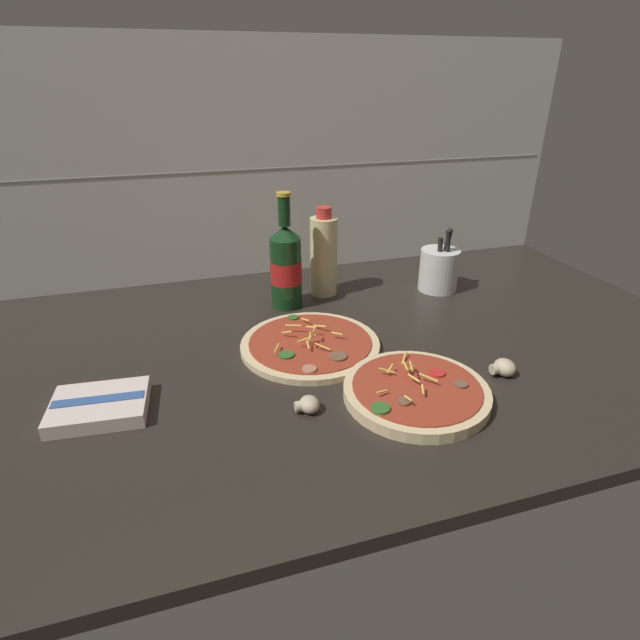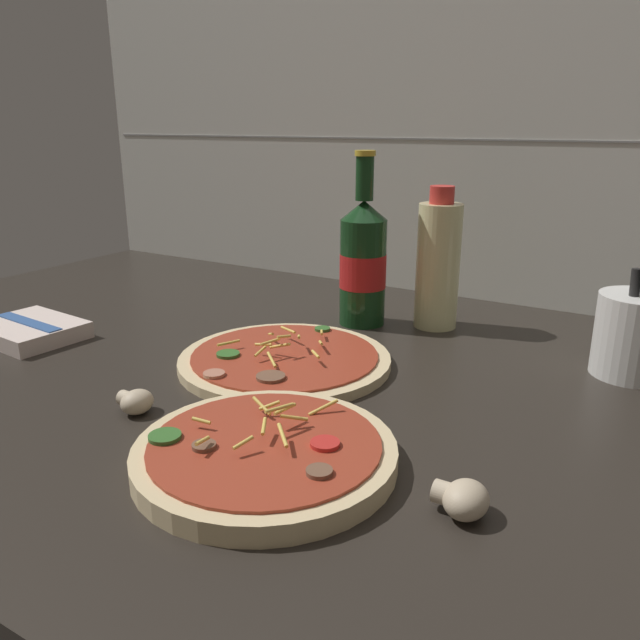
% 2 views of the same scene
% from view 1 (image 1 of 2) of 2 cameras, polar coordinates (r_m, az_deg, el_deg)
% --- Properties ---
extents(counter_slab, '(1.60, 0.90, 0.03)m').
position_cam_1_polar(counter_slab, '(1.00, 1.17, -3.73)').
color(counter_slab, '#28231E').
rests_on(counter_slab, ground).
extents(tile_backsplash, '(1.60, 0.01, 0.60)m').
position_cam_1_polar(tile_backsplash, '(1.33, -5.14, 16.90)').
color(tile_backsplash, silver).
rests_on(tile_backsplash, ground).
extents(pizza_near, '(0.24, 0.24, 0.05)m').
position_cam_1_polar(pizza_near, '(0.86, 10.92, -8.03)').
color(pizza_near, beige).
rests_on(pizza_near, counter_slab).
extents(pizza_far, '(0.28, 0.28, 0.05)m').
position_cam_1_polar(pizza_far, '(0.99, -1.13, -2.81)').
color(pizza_far, beige).
rests_on(pizza_far, counter_slab).
extents(beer_bottle, '(0.07, 0.07, 0.26)m').
position_cam_1_polar(beer_bottle, '(1.14, -3.92, 6.23)').
color(beer_bottle, '#143819').
rests_on(beer_bottle, counter_slab).
extents(oil_bottle, '(0.07, 0.07, 0.21)m').
position_cam_1_polar(oil_bottle, '(1.21, 0.42, 7.43)').
color(oil_bottle, beige).
rests_on(oil_bottle, counter_slab).
extents(mushroom_left, '(0.05, 0.04, 0.03)m').
position_cam_1_polar(mushroom_left, '(0.96, 20.25, -5.12)').
color(mushroom_left, beige).
rests_on(mushroom_left, counter_slab).
extents(mushroom_right, '(0.04, 0.04, 0.03)m').
position_cam_1_polar(mushroom_right, '(0.81, -1.36, -9.64)').
color(mushroom_right, beige).
rests_on(mushroom_right, counter_slab).
extents(utensil_crock, '(0.10, 0.10, 0.16)m').
position_cam_1_polar(utensil_crock, '(1.28, 13.44, 5.68)').
color(utensil_crock, silver).
rests_on(utensil_crock, counter_slab).
extents(dish_towel, '(0.16, 0.13, 0.03)m').
position_cam_1_polar(dish_towel, '(0.88, -23.89, -8.98)').
color(dish_towel, beige).
rests_on(dish_towel, counter_slab).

